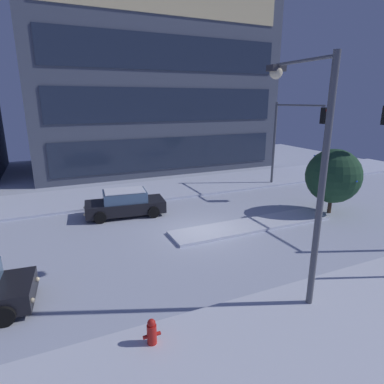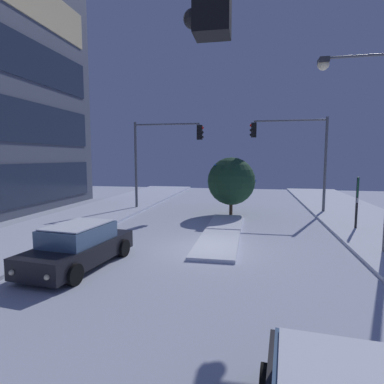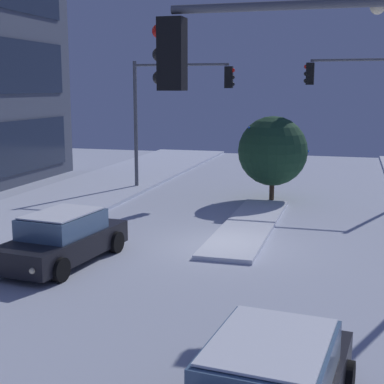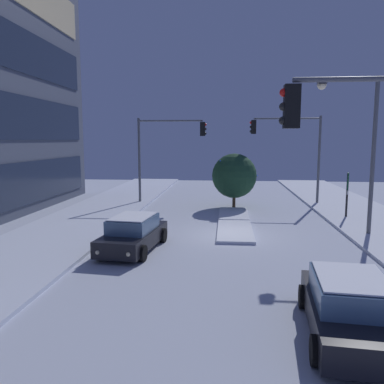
{
  "view_description": "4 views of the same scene",
  "coord_description": "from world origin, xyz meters",
  "views": [
    {
      "loc": [
        -6.67,
        -13.63,
        6.41
      ],
      "look_at": [
        0.37,
        2.03,
        1.54
      ],
      "focal_mm": 30.28,
      "sensor_mm": 36.0,
      "label": 1
    },
    {
      "loc": [
        -12.81,
        -1.8,
        3.79
      ],
      "look_at": [
        3.93,
        1.38,
        1.93
      ],
      "focal_mm": 29.94,
      "sensor_mm": 36.0,
      "label": 2
    },
    {
      "loc": [
        -17.34,
        -3.87,
        5.02
      ],
      "look_at": [
        1.04,
        1.32,
        1.53
      ],
      "focal_mm": 53.52,
      "sensor_mm": 36.0,
      "label": 3
    },
    {
      "loc": [
        -18.79,
        0.12,
        4.71
      ],
      "look_at": [
        2.21,
        2.0,
        1.86
      ],
      "focal_mm": 36.06,
      "sensor_mm": 36.0,
      "label": 4
    }
  ],
  "objects": [
    {
      "name": "fire_hydrant",
      "position": [
        -4.68,
        -6.58,
        0.43
      ],
      "size": [
        0.48,
        0.26,
        0.88
      ],
      "color": "red",
      "rests_on": "ground"
    },
    {
      "name": "street_lamp_arched",
      "position": [
        0.5,
        -6.14,
        5.01
      ],
      "size": [
        0.56,
        2.86,
        7.68
      ],
      "rotation": [
        0.0,
        0.0,
        1.54
      ],
      "color": "#565960",
      "rests_on": "ground"
    },
    {
      "name": "curb_strip_far",
      "position": [
        0.0,
        8.37,
        0.07
      ],
      "size": [
        52.0,
        5.2,
        0.14
      ],
      "primitive_type": "cube",
      "color": "silver",
      "rests_on": "ground"
    },
    {
      "name": "ground",
      "position": [
        0.0,
        0.0,
        0.0
      ],
      "size": [
        52.0,
        52.0,
        0.0
      ],
      "primitive_type": "plane",
      "color": "silver"
    },
    {
      "name": "decorated_tree_median",
      "position": [
        8.17,
        -0.43,
        2.23
      ],
      "size": [
        3.11,
        3.18,
        3.78
      ],
      "color": "#473323",
      "rests_on": "ground"
    },
    {
      "name": "traffic_light_corner_far_right",
      "position": [
        9.35,
        4.58,
        4.43
      ],
      "size": [
        0.32,
        5.07,
        6.29
      ],
      "rotation": [
        0.0,
        0.0,
        -1.57
      ],
      "color": "#565960",
      "rests_on": "ground"
    },
    {
      "name": "curb_strip_near",
      "position": [
        0.0,
        -8.37,
        0.07
      ],
      "size": [
        52.0,
        5.2,
        0.14
      ],
      "primitive_type": "cube",
      "color": "silver",
      "rests_on": "ground"
    },
    {
      "name": "office_tower_main",
      "position": [
        3.17,
        19.56,
        12.14
      ],
      "size": [
        21.99,
        14.02,
        24.27
      ],
      "color": "#4C5466",
      "rests_on": "ground"
    },
    {
      "name": "car_far",
      "position": [
        -2.93,
        4.07,
        0.71
      ],
      "size": [
        4.67,
        2.43,
        1.49
      ],
      "rotation": [
        0.0,
        0.0,
        3.03
      ],
      "color": "black",
      "rests_on": "ground"
    },
    {
      "name": "median_strip",
      "position": [
        2.8,
        -0.36,
        0.07
      ],
      "size": [
        9.0,
        1.8,
        0.14
      ],
      "primitive_type": "cube",
      "color": "silver",
      "rests_on": "ground"
    }
  ]
}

